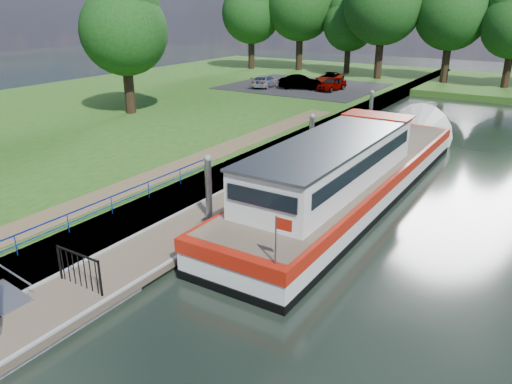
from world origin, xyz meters
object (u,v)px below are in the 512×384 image
Objects in this scene: pontoon at (268,188)px; car_d at (329,78)px; barge at (357,171)px; car_a at (332,84)px; car_b at (300,82)px; car_c at (265,81)px.

car_d is (-9.42, 27.46, 1.21)m from pontoon.
barge is 28.56m from car_d.
barge is at bearing 29.72° from pontoon.
car_d is (-1.83, 3.46, -0.04)m from car_a.
car_d is at bearing -31.65° from car_b.
barge reaches higher than car_c.
pontoon is 7.41× the size of car_d.
pontoon is 8.53× the size of car_a.
car_b reaches higher than car_a.
barge is at bearing -165.41° from car_b.
car_b is (-2.81, -0.90, 0.04)m from car_a.
car_a is 2.95m from car_b.
car_b is 4.46m from car_d.
car_a is at bearing -173.41° from car_c.
pontoon is 7.77× the size of car_c.
barge reaches higher than car_a.
car_b is at bearing -105.05° from car_d.
car_a is (-7.59, 24.01, 1.25)m from pontoon.
car_b is (-10.40, 23.11, 1.29)m from pontoon.
car_b reaches higher than car_c.
car_d is at bearing 125.36° from car_a.
car_b reaches higher than pontoon.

